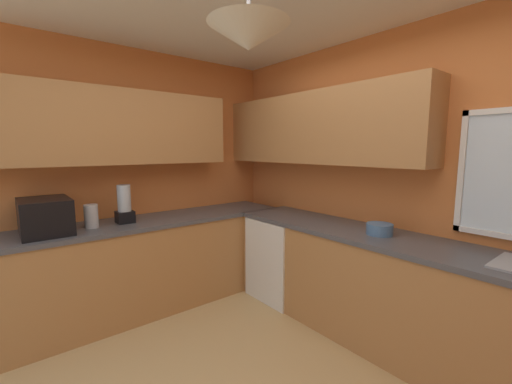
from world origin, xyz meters
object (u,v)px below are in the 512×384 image
(kettle, at_px, (91,216))
(blender_appliance, at_px, (124,206))
(dishwasher, at_px, (284,257))
(bowl, at_px, (380,229))
(microwave, at_px, (45,216))

(kettle, distance_m, blender_appliance, 0.30)
(dishwasher, bearing_deg, kettle, -110.18)
(kettle, height_order, bowl, kettle)
(microwave, xyz_separation_m, blender_appliance, (0.00, 0.63, 0.02))
(microwave, xyz_separation_m, bowl, (1.74, 2.11, -0.10))
(dishwasher, height_order, microwave, microwave)
(blender_appliance, bearing_deg, bowl, 40.38)
(microwave, distance_m, blender_appliance, 0.63)
(dishwasher, bearing_deg, bowl, 1.59)
(dishwasher, xyz_separation_m, kettle, (-0.64, -1.74, 0.58))
(dishwasher, bearing_deg, blender_appliance, -114.49)
(kettle, height_order, blender_appliance, blender_appliance)
(microwave, xyz_separation_m, kettle, (0.02, 0.34, -0.04))
(bowl, bearing_deg, blender_appliance, -139.62)
(bowl, bearing_deg, microwave, -129.51)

